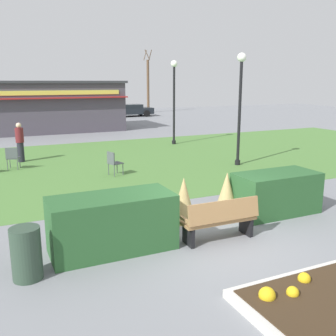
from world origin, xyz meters
TOP-DOWN VIEW (x-y plane):
  - ground_plane at (0.00, 0.00)m, footprint 80.00×80.00m
  - lawn_patch at (0.00, 9.01)m, footprint 36.00×12.00m
  - park_bench at (0.15, 0.07)m, footprint 1.71×0.55m
  - hedge_left at (-2.10, 0.60)m, footprint 2.51×1.10m
  - hedge_right at (2.46, 1.00)m, footprint 2.21×1.10m
  - ornamental_grass_behind_left at (-1.82, 1.41)m, footprint 0.73×0.73m
  - ornamental_grass_behind_right at (-0.05, 1.42)m, footprint 0.63×0.63m
  - ornamental_grass_behind_center at (1.22, 1.45)m, footprint 0.65×0.65m
  - lamppost_mid at (5.04, 6.39)m, footprint 0.36×0.36m
  - lamppost_far at (5.02, 12.43)m, footprint 0.36×0.36m
  - trash_bin at (-3.81, 0.08)m, footprint 0.52×0.52m
  - food_kiosk at (-0.28, 21.48)m, footprint 9.88×5.31m
  - cafe_chair_east at (-3.49, 9.38)m, footprint 0.55×0.55m
  - cafe_chair_center at (-0.18, 6.78)m, footprint 0.55×0.55m
  - person_strolling at (-3.07, 10.85)m, footprint 0.34×0.34m
  - parked_car_west_slot at (-2.11, 29.78)m, footprint 4.23×2.11m
  - parked_car_center_slot at (2.84, 29.78)m, footprint 4.23×2.11m
  - parked_car_east_slot at (8.67, 29.78)m, footprint 4.25×2.15m
  - tree_left_bg at (12.15, 33.76)m, footprint 0.91×0.96m

SIDE VIEW (x-z plane):
  - ground_plane at x=0.00m, z-range 0.00..0.00m
  - lawn_patch at x=0.00m, z-range 0.00..0.01m
  - trash_bin at x=-3.81m, z-range 0.00..0.95m
  - park_bench at x=0.15m, z-range 0.01..0.96m
  - cafe_chair_east at x=-3.49m, z-range 0.08..0.97m
  - cafe_chair_center at x=-0.18m, z-range 0.08..0.97m
  - hedge_right at x=2.46m, z-range 0.00..1.08m
  - ornamental_grass_behind_left at x=-1.82m, z-range 0.00..1.08m
  - ornamental_grass_behind_center at x=1.22m, z-range 0.00..1.13m
  - ornamental_grass_behind_right at x=-0.05m, z-range 0.00..1.13m
  - hedge_left at x=-2.10m, z-range 0.00..1.15m
  - parked_car_west_slot at x=-2.11m, z-range 0.04..1.24m
  - parked_car_center_slot at x=2.84m, z-range 0.04..1.24m
  - parked_car_east_slot at x=8.67m, z-range 0.04..1.24m
  - person_strolling at x=-3.07m, z-range 0.02..1.71m
  - food_kiosk at x=-0.28m, z-range 0.01..3.46m
  - lamppost_mid at x=5.04m, z-range 0.56..5.06m
  - lamppost_far at x=5.02m, z-range 0.56..5.06m
  - tree_left_bg at x=12.15m, z-range -0.37..6.41m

